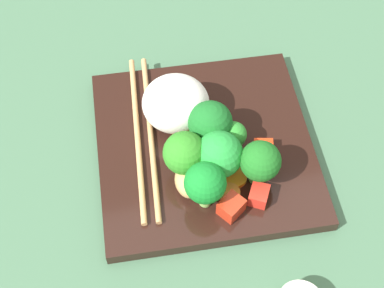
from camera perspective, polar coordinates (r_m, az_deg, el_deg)
name	(u,v)px	position (r cm, az deg, el deg)	size (l,w,h in cm)	color
ground_plane	(204,156)	(65.12, 1.26, -1.20)	(110.00, 110.00, 2.00)	#426A4C
square_plate	(205,147)	(63.63, 1.29, -0.33)	(24.02, 24.02, 1.56)	black
rice_mound	(176,103)	(62.53, -1.67, 4.16)	(7.56, 7.26, 6.01)	white
broccoli_floret_0	(205,183)	(55.91, 1.36, -4.05)	(4.34, 4.34, 6.13)	#7DAD52
broccoli_floret_1	(219,155)	(57.94, 2.78, -1.14)	(5.03, 5.03, 6.23)	#76BA50
broccoli_floret_2	(185,153)	(57.78, -0.75, -0.97)	(4.62, 4.62, 6.13)	#66A451
broccoli_floret_3	(233,136)	(60.62, 4.24, 0.86)	(2.88, 2.88, 4.27)	#74B854
broccoli_floret_4	(210,121)	(60.19, 1.81, 2.33)	(4.86, 4.86, 6.31)	#61A64C
broccoli_floret_5	(260,162)	(57.64, 6.97, -1.80)	(4.32, 4.32, 6.12)	#74B95D
carrot_slice_0	(229,193)	(59.48, 3.81, -5.00)	(2.34, 2.34, 0.51)	orange
carrot_slice_1	(184,152)	(62.02, -0.86, -0.87)	(2.54, 2.54, 0.45)	orange
carrot_slice_2	(235,177)	(60.48, 4.45, -3.42)	(2.49, 2.49, 0.49)	orange
pepper_chunk_0	(263,148)	(62.22, 7.28, -0.40)	(2.09, 1.65, 1.51)	red
pepper_chunk_1	(231,207)	(57.91, 4.03, -6.42)	(2.47, 2.06, 1.93)	red
pepper_chunk_2	(259,195)	(58.95, 6.83, -5.21)	(2.22, 1.89, 1.71)	red
chicken_piece_0	(211,153)	(61.30, 1.94, -0.90)	(2.48, 2.27, 1.68)	tan
chicken_piece_1	(188,182)	(58.63, -0.44, -3.85)	(3.80, 2.69, 2.94)	tan
chopstick_pair	(144,134)	(63.51, -4.92, 1.00)	(22.59, 4.12, 0.64)	tan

